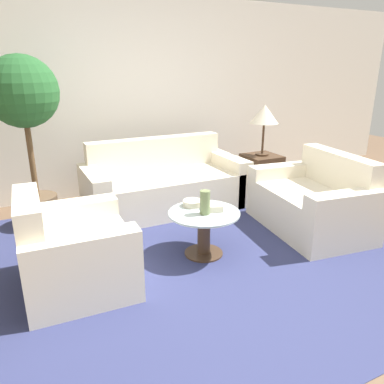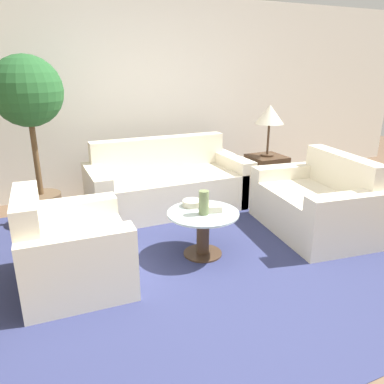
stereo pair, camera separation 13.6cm
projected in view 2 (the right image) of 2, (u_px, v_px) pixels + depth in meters
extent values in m
plane|color=brown|center=(230.00, 298.00, 2.90)|extent=(14.00, 14.00, 0.00)
cube|color=white|center=(124.00, 97.00, 5.05)|extent=(10.00, 0.06, 2.60)
cube|color=navy|center=(203.00, 254.00, 3.56)|extent=(3.61, 3.52, 0.01)
cube|color=beige|center=(170.00, 191.00, 4.64)|extent=(1.75, 0.89, 0.44)
cube|color=beige|center=(160.00, 169.00, 4.88)|extent=(1.75, 0.18, 0.84)
cube|color=beige|center=(98.00, 195.00, 4.28)|extent=(0.20, 0.89, 0.59)
cube|color=beige|center=(231.00, 178.00, 4.95)|extent=(0.20, 0.89, 0.59)
cube|color=beige|center=(76.00, 257.00, 3.05)|extent=(0.85, 0.76, 0.44)
cube|color=beige|center=(31.00, 244.00, 2.88)|extent=(0.21, 0.74, 0.81)
cube|color=beige|center=(80.00, 271.00, 2.71)|extent=(0.83, 0.23, 0.59)
cube|color=beige|center=(72.00, 232.00, 3.35)|extent=(0.83, 0.23, 0.59)
cube|color=beige|center=(312.00, 211.00, 4.01)|extent=(0.97, 1.18, 0.44)
cube|color=beige|center=(340.00, 192.00, 4.04)|extent=(0.31, 1.10, 0.82)
cube|color=beige|center=(286.00, 189.00, 4.48)|extent=(0.86, 0.30, 0.59)
cube|color=beige|center=(346.00, 225.00, 3.50)|extent=(0.86, 0.30, 0.59)
cylinder|color=#422D1E|center=(203.00, 253.00, 3.56)|extent=(0.36, 0.36, 0.02)
cylinder|color=#422D1E|center=(203.00, 234.00, 3.50)|extent=(0.12, 0.12, 0.41)
cylinder|color=#B2C6C6|center=(203.00, 213.00, 3.43)|extent=(0.66, 0.66, 0.02)
cube|color=#422D1E|center=(266.00, 175.00, 5.12)|extent=(0.45, 0.45, 0.55)
cylinder|color=#422D1E|center=(267.00, 155.00, 5.03)|extent=(0.18, 0.18, 0.02)
cylinder|color=#422D1E|center=(268.00, 139.00, 4.96)|extent=(0.03, 0.03, 0.41)
cone|color=beige|center=(270.00, 114.00, 4.86)|extent=(0.37, 0.37, 0.24)
cylinder|color=brown|center=(43.00, 208.00, 4.24)|extent=(0.42, 0.42, 0.34)
cylinder|color=brown|center=(36.00, 154.00, 4.04)|extent=(0.06, 0.06, 0.92)
sphere|color=#235628|center=(27.00, 91.00, 3.83)|extent=(0.73, 0.73, 0.73)
cylinder|color=#6B7A4C|center=(204.00, 203.00, 3.35)|extent=(0.09, 0.09, 0.22)
cylinder|color=beige|center=(192.00, 203.00, 3.57)|extent=(0.18, 0.18, 0.06)
cube|color=beige|center=(212.00, 208.00, 3.45)|extent=(0.20, 0.19, 0.06)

